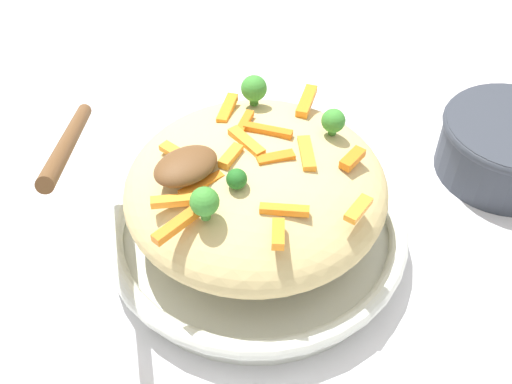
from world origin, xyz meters
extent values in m
plane|color=silver|center=(0.00, 0.00, 0.00)|extent=(2.40, 2.40, 0.00)
cylinder|color=silver|center=(0.00, 0.00, 0.01)|extent=(0.26, 0.26, 0.02)
torus|color=silver|center=(0.00, 0.00, 0.03)|extent=(0.28, 0.28, 0.02)
torus|color=black|center=(0.00, 0.00, 0.03)|extent=(0.28, 0.28, 0.00)
ellipsoid|color=#D1BA7A|center=(0.00, 0.00, 0.08)|extent=(0.23, 0.23, 0.09)
cube|color=orange|center=(-0.03, 0.03, 0.12)|extent=(0.03, 0.04, 0.01)
cube|color=orange|center=(0.05, -0.05, 0.12)|extent=(0.02, 0.03, 0.01)
cube|color=orange|center=(0.02, 0.06, 0.12)|extent=(0.03, 0.03, 0.01)
cube|color=orange|center=(-0.02, -0.07, 0.12)|extent=(0.04, 0.03, 0.01)
cube|color=orange|center=(0.02, -0.01, 0.12)|extent=(0.03, 0.02, 0.01)
cube|color=orange|center=(0.00, -0.01, 0.12)|extent=(0.01, 0.04, 0.01)
cube|color=orange|center=(-0.02, -0.03, 0.12)|extent=(0.03, 0.02, 0.01)
cube|color=orange|center=(-0.06, 0.06, 0.12)|extent=(0.03, 0.02, 0.01)
cube|color=orange|center=(-0.01, 0.02, 0.12)|extent=(0.03, 0.02, 0.01)
cube|color=orange|center=(-0.08, -0.03, 0.12)|extent=(0.04, 0.03, 0.01)
cube|color=orange|center=(-0.02, 0.10, 0.12)|extent=(0.03, 0.02, 0.01)
cube|color=orange|center=(0.10, 0.02, 0.12)|extent=(0.04, 0.01, 0.01)
cube|color=orange|center=(0.04, 0.08, 0.12)|extent=(0.02, 0.03, 0.01)
cube|color=orange|center=(0.08, 0.00, 0.12)|extent=(0.03, 0.03, 0.01)
cube|color=orange|center=(0.06, 0.00, 0.12)|extent=(0.04, 0.01, 0.01)
cube|color=orange|center=(-0.02, -0.01, 0.12)|extent=(0.03, 0.04, 0.01)
cylinder|color=#377928|center=(-0.05, -0.06, 0.12)|extent=(0.01, 0.01, 0.01)
sphere|color=#3D8E33|center=(-0.05, -0.06, 0.13)|extent=(0.02, 0.02, 0.02)
cylinder|color=#377928|center=(-0.07, 0.02, 0.12)|extent=(0.01, 0.01, 0.01)
sphere|color=#3D8E33|center=(-0.07, 0.02, 0.13)|extent=(0.02, 0.02, 0.02)
cylinder|color=#205B1C|center=(0.04, 0.02, 0.12)|extent=(0.01, 0.01, 0.00)
sphere|color=#236B23|center=(0.04, 0.02, 0.13)|extent=(0.02, 0.02, 0.02)
cylinder|color=#377928|center=(0.07, 0.03, 0.12)|extent=(0.01, 0.01, 0.01)
sphere|color=#3D8E33|center=(0.07, 0.03, 0.13)|extent=(0.02, 0.02, 0.02)
ellipsoid|color=brown|center=(0.06, -0.02, 0.13)|extent=(0.06, 0.04, 0.02)
cylinder|color=brown|center=(0.13, -0.06, 0.16)|extent=(0.10, 0.15, 0.08)
cylinder|color=#333842|center=(-0.28, 0.09, 0.03)|extent=(0.14, 0.14, 0.07)
camera|label=1|loc=(0.25, 0.30, 0.46)|focal=43.01mm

